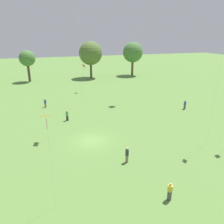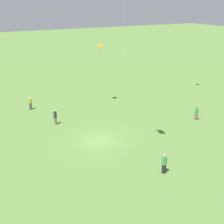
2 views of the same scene
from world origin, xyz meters
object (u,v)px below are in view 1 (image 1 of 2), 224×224
at_px(person_4, 127,155).
at_px(person_0, 170,192).
at_px(person_6, 185,105).
at_px(kite_3, 46,120).
at_px(kite_6, 84,67).
at_px(person_5, 45,103).
at_px(person_1, 67,116).

bearing_deg(person_4, person_0, -36.57).
bearing_deg(person_6, person_0, -7.87).
relative_size(person_0, kite_3, 0.21).
relative_size(person_6, kite_3, 0.21).
bearing_deg(person_4, kite_3, -109.16).
bearing_deg(kite_6, kite_3, -174.49).
height_order(person_5, kite_6, kite_6).
bearing_deg(person_5, person_1, -76.84).
distance_m(person_5, kite_3, 28.73).
bearing_deg(person_0, person_5, -114.20).
bearing_deg(person_1, person_0, -152.10).
relative_size(person_4, person_5, 1.08).
xyz_separation_m(person_4, kite_6, (2.11, 33.62, 5.30)).
bearing_deg(kite_6, person_0, -160.46).
height_order(person_4, person_6, person_4).
xyz_separation_m(person_4, person_6, (17.61, 13.77, -0.09)).
bearing_deg(person_0, person_4, -120.39).
xyz_separation_m(person_6, kite_3, (-25.86, -18.17, 7.01)).
xyz_separation_m(person_1, person_4, (4.71, -14.94, 0.04)).
xyz_separation_m(person_1, person_5, (-3.18, 8.52, -0.05)).
xyz_separation_m(person_1, person_6, (22.33, -1.17, -0.05)).
xyz_separation_m(person_0, kite_3, (-9.51, 2.30, 6.99)).
bearing_deg(person_6, person_1, -62.27).
bearing_deg(person_6, kite_3, -24.16).
bearing_deg(kite_6, person_1, -179.32).
bearing_deg(person_4, kite_6, 129.13).
relative_size(person_1, person_6, 1.05).
height_order(person_0, person_1, person_1).
distance_m(person_4, kite_3, 11.63).
relative_size(person_0, kite_6, 0.26).
bearing_deg(person_1, person_4, -150.04).
relative_size(person_4, person_6, 1.08).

